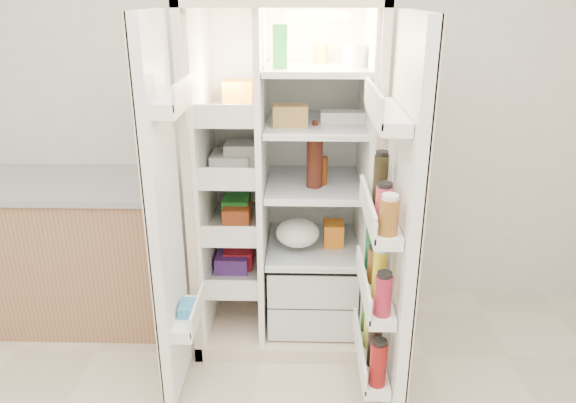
{
  "coord_description": "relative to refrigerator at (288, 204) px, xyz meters",
  "views": [
    {
      "loc": [
        0.22,
        -1.11,
        1.82
      ],
      "look_at": [
        0.16,
        1.25,
        0.91
      ],
      "focal_mm": 34.0,
      "sensor_mm": 36.0,
      "label": 1
    }
  ],
  "objects": [
    {
      "name": "fridge_door",
      "position": [
        0.47,
        -0.69,
        0.12
      ],
      "size": [
        0.17,
        0.58,
        1.72
      ],
      "color": "white",
      "rests_on": "floor"
    },
    {
      "name": "kitchen_counter",
      "position": [
        -1.28,
        0.04,
        -0.31
      ],
      "size": [
        1.17,
        0.62,
        0.85
      ],
      "color": "#9D704E",
      "rests_on": "floor"
    },
    {
      "name": "freezer_door",
      "position": [
        -0.51,
        -0.6,
        0.15
      ],
      "size": [
        0.15,
        0.4,
        1.72
      ],
      "color": "white",
      "rests_on": "floor"
    },
    {
      "name": "refrigerator",
      "position": [
        0.0,
        0.0,
        0.0
      ],
      "size": [
        0.92,
        0.7,
        1.8
      ],
      "color": "beige",
      "rests_on": "floor"
    },
    {
      "name": "wall_back",
      "position": [
        -0.14,
        0.35,
        0.61
      ],
      "size": [
        4.0,
        0.02,
        2.7
      ],
      "primitive_type": "cube",
      "color": "silver",
      "rests_on": "floor"
    }
  ]
}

